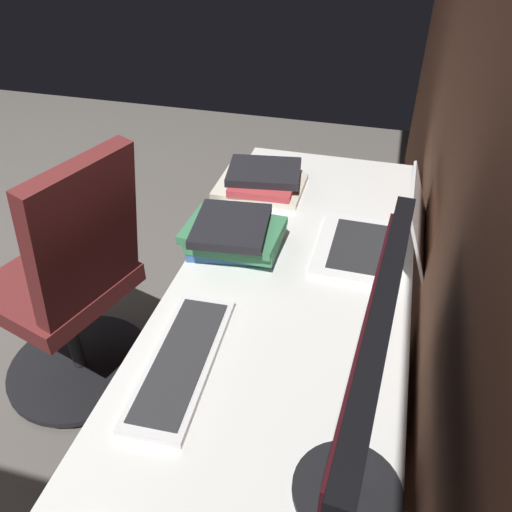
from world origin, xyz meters
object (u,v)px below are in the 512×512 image
object	(u,v)px
book_stack_near	(234,234)
monitor_primary	(363,400)
office_chair	(72,293)
book_stack_far	(263,180)
drawer_pedestal	(281,433)
keyboard_main	(182,360)
laptop_leftmost	(382,238)

from	to	relation	value
book_stack_near	monitor_primary	bearing A→B (deg)	31.69
office_chair	book_stack_far	bearing A→B (deg)	125.11
drawer_pedestal	keyboard_main	bearing A→B (deg)	-56.22
book_stack_far	office_chair	bearing A→B (deg)	-54.89
book_stack_near	book_stack_far	world-z (taller)	book_stack_near
monitor_primary	office_chair	bearing A→B (deg)	-122.64
keyboard_main	book_stack_far	distance (m)	0.83
laptop_leftmost	book_stack_far	bearing A→B (deg)	-123.81
drawer_pedestal	monitor_primary	size ratio (longest dim) A/B	1.23
book_stack_near	book_stack_far	distance (m)	0.38
laptop_leftmost	book_stack_far	world-z (taller)	laptop_leftmost
drawer_pedestal	monitor_primary	world-z (taller)	monitor_primary
drawer_pedestal	office_chair	distance (m)	0.86
laptop_leftmost	keyboard_main	distance (m)	0.68
keyboard_main	monitor_primary	bearing A→B (deg)	61.89
book_stack_far	book_stack_near	bearing A→B (deg)	1.43
drawer_pedestal	book_stack_far	size ratio (longest dim) A/B	2.34
keyboard_main	book_stack_near	world-z (taller)	book_stack_near
keyboard_main	book_stack_near	xyz separation A→B (m)	(-0.45, -0.01, 0.05)
drawer_pedestal	laptop_leftmost	bearing A→B (deg)	154.42
drawer_pedestal	book_stack_far	bearing A→B (deg)	-161.38
keyboard_main	book_stack_far	size ratio (longest dim) A/B	1.43
keyboard_main	laptop_leftmost	bearing A→B (deg)	143.44
monitor_primary	keyboard_main	bearing A→B (deg)	-118.11
drawer_pedestal	book_stack_near	bearing A→B (deg)	-144.44
monitor_primary	drawer_pedestal	bearing A→B (deg)	-152.01
book_stack_far	office_chair	size ratio (longest dim) A/B	0.31
drawer_pedestal	book_stack_near	size ratio (longest dim) A/B	2.47
book_stack_near	laptop_leftmost	bearing A→B (deg)	102.55
laptop_leftmost	office_chair	world-z (taller)	office_chair
monitor_primary	book_stack_near	bearing A→B (deg)	-148.31
drawer_pedestal	monitor_primary	bearing A→B (deg)	27.99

